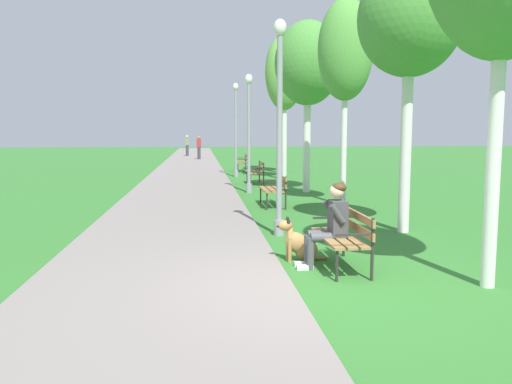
# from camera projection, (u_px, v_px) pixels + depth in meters

# --- Properties ---
(ground_plane) EXTENTS (120.00, 120.00, 0.00)m
(ground_plane) POSITION_uv_depth(u_px,v_px,m) (324.00, 287.00, 6.71)
(ground_plane) COLOR #33752D
(paved_path) EXTENTS (3.45, 60.00, 0.04)m
(paved_path) POSITION_uv_depth(u_px,v_px,m) (190.00, 165.00, 30.18)
(paved_path) COLOR gray
(paved_path) RESTS_ON ground
(park_bench_near) EXTENTS (0.55, 1.50, 0.85)m
(park_bench_near) POSITION_uv_depth(u_px,v_px,m) (345.00, 233.00, 7.61)
(park_bench_near) COLOR olive
(park_bench_near) RESTS_ON ground
(park_bench_mid) EXTENTS (0.55, 1.50, 0.85)m
(park_bench_mid) POSITION_uv_depth(u_px,v_px,m) (275.00, 187.00, 13.91)
(park_bench_mid) COLOR olive
(park_bench_mid) RESTS_ON ground
(park_bench_far) EXTENTS (0.55, 1.50, 0.85)m
(park_bench_far) POSITION_uv_depth(u_px,v_px,m) (257.00, 171.00, 19.67)
(park_bench_far) COLOR olive
(park_bench_far) RESTS_ON ground
(park_bench_furthest) EXTENTS (0.55, 1.50, 0.85)m
(park_bench_furthest) POSITION_uv_depth(u_px,v_px,m) (243.00, 161.00, 25.89)
(park_bench_furthest) COLOR olive
(park_bench_furthest) RESTS_ON ground
(person_seated_on_near_bench) EXTENTS (0.74, 0.49, 1.25)m
(person_seated_on_near_bench) POSITION_uv_depth(u_px,v_px,m) (330.00, 222.00, 7.61)
(person_seated_on_near_bench) COLOR #4C4C51
(person_seated_on_near_bench) RESTS_ON ground
(dog_shepherd) EXTENTS (0.83, 0.31, 0.71)m
(dog_shepherd) POSITION_uv_depth(u_px,v_px,m) (300.00, 244.00, 8.05)
(dog_shepherd) COLOR #B27F47
(dog_shepherd) RESTS_ON ground
(lamp_post_near) EXTENTS (0.24, 0.24, 4.04)m
(lamp_post_near) POSITION_uv_depth(u_px,v_px,m) (280.00, 126.00, 9.79)
(lamp_post_near) COLOR gray
(lamp_post_near) RESTS_ON ground
(lamp_post_mid) EXTENTS (0.24, 0.24, 3.79)m
(lamp_post_mid) POSITION_uv_depth(u_px,v_px,m) (249.00, 132.00, 16.73)
(lamp_post_mid) COLOR gray
(lamp_post_mid) RESTS_ON ground
(lamp_post_far) EXTENTS (0.24, 0.24, 4.04)m
(lamp_post_far) POSITION_uv_depth(u_px,v_px,m) (236.00, 129.00, 22.58)
(lamp_post_far) COLOR gray
(lamp_post_far) RESTS_ON ground
(birch_tree_second) EXTENTS (1.98, 2.03, 5.22)m
(birch_tree_second) POSITION_uv_depth(u_px,v_px,m) (410.00, 21.00, 9.91)
(birch_tree_second) COLOR silver
(birch_tree_second) RESTS_ON ground
(birch_tree_third) EXTENTS (1.45, 1.40, 5.44)m
(birch_tree_third) POSITION_uv_depth(u_px,v_px,m) (345.00, 51.00, 13.67)
(birch_tree_third) COLOR silver
(birch_tree_third) RESTS_ON ground
(birch_tree_fourth) EXTENTS (2.12, 2.30, 5.49)m
(birch_tree_fourth) POSITION_uv_depth(u_px,v_px,m) (308.00, 64.00, 16.69)
(birch_tree_fourth) COLOR silver
(birch_tree_fourth) RESTS_ON ground
(birch_tree_fifth) EXTENTS (1.56, 1.35, 5.84)m
(birch_tree_fifth) POSITION_uv_depth(u_px,v_px,m) (284.00, 74.00, 21.10)
(birch_tree_fifth) COLOR silver
(birch_tree_fifth) RESTS_ON ground
(birch_tree_sixth) EXTENTS (1.76, 1.78, 6.33)m
(birch_tree_sixth) POSITION_uv_depth(u_px,v_px,m) (285.00, 69.00, 23.77)
(birch_tree_sixth) COLOR silver
(birch_tree_sixth) RESTS_ON ground
(pedestrian_distant) EXTENTS (0.32, 0.22, 1.65)m
(pedestrian_distant) POSITION_uv_depth(u_px,v_px,m) (199.00, 148.00, 36.23)
(pedestrian_distant) COLOR #383842
(pedestrian_distant) RESTS_ON ground
(pedestrian_further_distant) EXTENTS (0.32, 0.22, 1.65)m
(pedestrian_further_distant) POSITION_uv_depth(u_px,v_px,m) (187.00, 146.00, 41.18)
(pedestrian_further_distant) COLOR #383842
(pedestrian_further_distant) RESTS_ON ground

